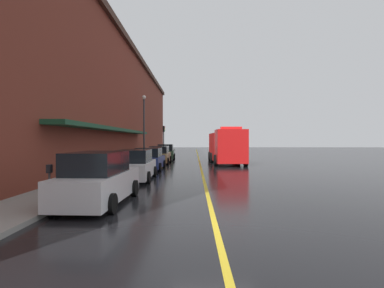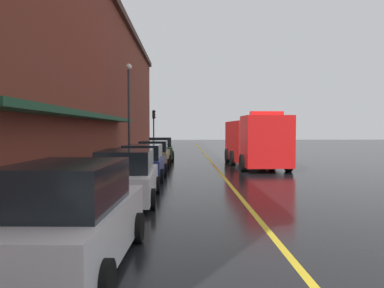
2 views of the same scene
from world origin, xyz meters
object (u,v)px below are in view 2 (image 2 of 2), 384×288
at_px(parked_car_3, 154,155).
at_px(fire_truck, 254,141).
at_px(parked_car_1, 127,177).
at_px(parked_car_0, 71,219).
at_px(parked_car_4, 161,149).
at_px(parking_meter_0, 139,147).
at_px(parked_car_2, 143,163).
at_px(street_lamp_left, 129,101).
at_px(parking_meter_1, 119,156).
at_px(traffic_light_near, 154,122).

relative_size(parked_car_3, fire_truck, 0.54).
height_order(parked_car_1, fire_truck, fire_truck).
relative_size(parked_car_0, parked_car_3, 1.00).
height_order(parked_car_3, parked_car_4, parked_car_4).
distance_m(parked_car_0, parked_car_3, 17.87).
height_order(parked_car_4, fire_truck, fire_truck).
xyz_separation_m(parked_car_0, parking_meter_0, (-1.37, 21.91, 0.19)).
xyz_separation_m(parked_car_2, street_lamp_left, (-1.98, 9.12, 3.61)).
bearing_deg(street_lamp_left, parked_car_3, -56.18).
bearing_deg(parking_meter_1, fire_truck, 31.44).
bearing_deg(parked_car_3, parked_car_1, 179.90).
bearing_deg(parking_meter_1, parking_meter_0, 90.00).
bearing_deg(parked_car_1, parked_car_4, -1.21).
bearing_deg(parked_car_1, street_lamp_left, 6.84).
xyz_separation_m(parked_car_1, parked_car_4, (0.08, 17.28, 0.02)).
xyz_separation_m(parked_car_1, parking_meter_1, (-1.41, 6.87, 0.25)).
relative_size(parking_meter_0, traffic_light_near, 0.31).
height_order(parked_car_1, parking_meter_1, parked_car_1).
bearing_deg(street_lamp_left, parked_car_0, -84.63).
bearing_deg(parking_meter_1, parked_car_0, -84.03).
distance_m(fire_truck, parking_meter_1, 9.27).
bearing_deg(traffic_light_near, street_lamp_left, -92.68).
bearing_deg(parked_car_4, parking_meter_0, 134.22).
bearing_deg(fire_truck, parked_car_1, -30.60).
distance_m(parked_car_3, parking_meter_1, 5.02).
bearing_deg(parked_car_1, parking_meter_1, 10.67).
xyz_separation_m(parked_car_0, parked_car_4, (0.13, 23.47, -0.04)).
height_order(parked_car_3, traffic_light_near, traffic_light_near).
distance_m(parked_car_2, parking_meter_0, 10.20).
bearing_deg(parked_car_2, traffic_light_near, 4.09).
height_order(parked_car_2, traffic_light_near, traffic_light_near).
relative_size(parked_car_4, parking_meter_0, 3.27).
relative_size(parked_car_0, parking_meter_0, 3.57).
distance_m(parked_car_4, parking_meter_1, 10.51).
distance_m(parked_car_1, fire_truck, 13.40).
bearing_deg(parking_meter_0, street_lamp_left, -121.31).
xyz_separation_m(parked_car_0, parked_car_1, (0.05, 6.20, -0.06)).
bearing_deg(parked_car_3, parking_meter_0, 19.75).
distance_m(parking_meter_0, street_lamp_left, 3.53).
height_order(fire_truck, parking_meter_0, fire_truck).
bearing_deg(parked_car_1, traffic_light_near, 1.74).
bearing_deg(traffic_light_near, fire_truck, -65.45).
distance_m(parked_car_2, traffic_light_near, 23.40).
distance_m(parked_car_1, parked_car_4, 17.28).
height_order(fire_truck, parking_meter_1, fire_truck).
bearing_deg(street_lamp_left, parking_meter_0, 58.69).
xyz_separation_m(parked_car_2, parked_car_3, (0.07, 6.06, 0.00)).
height_order(parked_car_1, street_lamp_left, street_lamp_left).
height_order(street_lamp_left, traffic_light_near, street_lamp_left).
xyz_separation_m(parked_car_3, parking_meter_0, (-1.45, 4.04, 0.27)).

